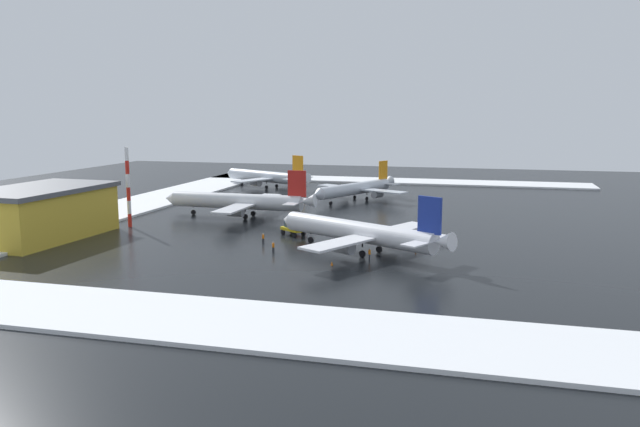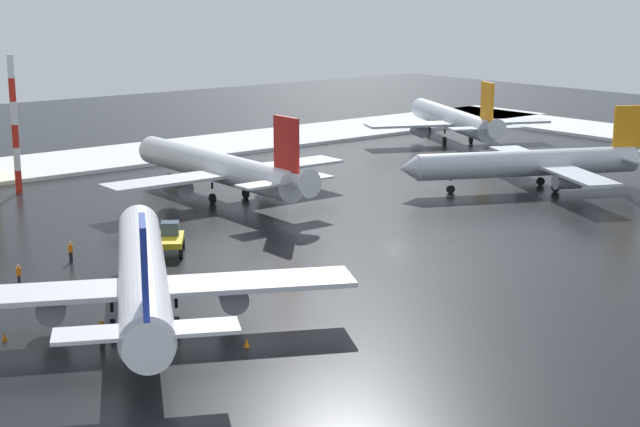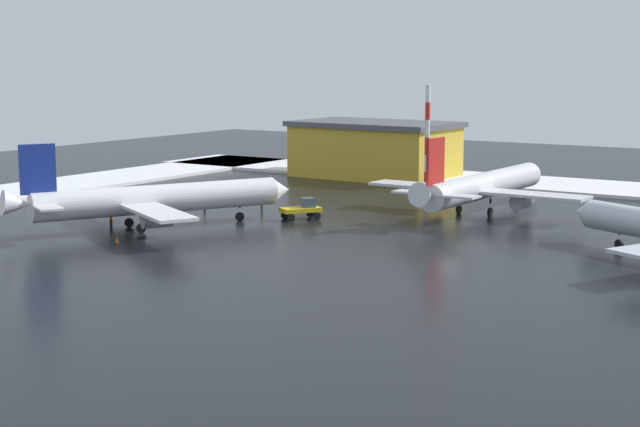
{
  "view_description": "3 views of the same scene",
  "coord_description": "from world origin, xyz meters",
  "px_view_note": "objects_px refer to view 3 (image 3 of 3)",
  "views": [
    {
      "loc": [
        123.32,
        26.71,
        21.43
      ],
      "look_at": [
        18.66,
        -0.81,
        3.64
      ],
      "focal_mm": 35.0,
      "sensor_mm": 36.0,
      "label": 1
    },
    {
      "loc": [
        61.85,
        64.42,
        21.71
      ],
      "look_at": [
        16.72,
        9.23,
        5.28
      ],
      "focal_mm": 55.0,
      "sensor_mm": 36.0,
      "label": 2
    },
    {
      "loc": [
        -41.28,
        88.43,
        18.4
      ],
      "look_at": [
        14.55,
        1.56,
        2.15
      ],
      "focal_mm": 55.0,
      "sensor_mm": 36.0,
      "label": 3
    }
  ],
  "objects_px": {
    "ground_crew_beside_wing": "(262,203)",
    "antenna_mast": "(427,137)",
    "airplane_parked_starboard": "(152,199)",
    "traffic_cone_mid_line": "(117,240)",
    "ground_crew_by_nose_gear": "(111,219)",
    "traffic_cone_near_nose": "(112,216)",
    "ground_crew_near_tug": "(205,203)",
    "airplane_far_rear": "(482,186)",
    "cargo_hangar": "(375,149)",
    "pushback_tug": "(303,208)"
  },
  "relations": [
    {
      "from": "airplane_far_rear",
      "to": "cargo_hangar",
      "type": "xyz_separation_m",
      "value": [
        28.91,
        -24.62,
        1.17
      ]
    },
    {
      "from": "cargo_hangar",
      "to": "traffic_cone_mid_line",
      "type": "xyz_separation_m",
      "value": [
        -5.59,
        62.89,
        -4.17
      ]
    },
    {
      "from": "pushback_tug",
      "to": "traffic_cone_mid_line",
      "type": "xyz_separation_m",
      "value": [
        7.84,
        22.32,
        -1.01
      ]
    },
    {
      "from": "airplane_far_rear",
      "to": "ground_crew_near_tug",
      "type": "relative_size",
      "value": 19.48
    },
    {
      "from": "airplane_far_rear",
      "to": "ground_crew_beside_wing",
      "type": "height_order",
      "value": "airplane_far_rear"
    },
    {
      "from": "ground_crew_by_nose_gear",
      "to": "airplane_far_rear",
      "type": "bearing_deg",
      "value": -49.82
    },
    {
      "from": "airplane_far_rear",
      "to": "pushback_tug",
      "type": "height_order",
      "value": "airplane_far_rear"
    },
    {
      "from": "cargo_hangar",
      "to": "antenna_mast",
      "type": "bearing_deg",
      "value": 149.9
    },
    {
      "from": "ground_crew_by_nose_gear",
      "to": "traffic_cone_near_nose",
      "type": "relative_size",
      "value": 3.11
    },
    {
      "from": "cargo_hangar",
      "to": "traffic_cone_near_nose",
      "type": "distance_m",
      "value": 52.78
    },
    {
      "from": "ground_crew_by_nose_gear",
      "to": "traffic_cone_near_nose",
      "type": "bearing_deg",
      "value": 37.37
    },
    {
      "from": "airplane_parked_starboard",
      "to": "ground_crew_by_nose_gear",
      "type": "bearing_deg",
      "value": 145.07
    },
    {
      "from": "traffic_cone_mid_line",
      "to": "airplane_far_rear",
      "type": "bearing_deg",
      "value": -121.36
    },
    {
      "from": "cargo_hangar",
      "to": "ground_crew_near_tug",
      "type": "bearing_deg",
      "value": 92.33
    },
    {
      "from": "ground_crew_by_nose_gear",
      "to": "ground_crew_beside_wing",
      "type": "bearing_deg",
      "value": -26.75
    },
    {
      "from": "airplane_parked_starboard",
      "to": "ground_crew_by_nose_gear",
      "type": "xyz_separation_m",
      "value": [
        4.16,
        2.12,
        -2.28
      ]
    },
    {
      "from": "ground_crew_beside_wing",
      "to": "antenna_mast",
      "type": "bearing_deg",
      "value": -118.2
    },
    {
      "from": "ground_crew_near_tug",
      "to": "airplane_far_rear",
      "type": "bearing_deg",
      "value": 35.72
    },
    {
      "from": "ground_crew_beside_wing",
      "to": "traffic_cone_near_nose",
      "type": "xyz_separation_m",
      "value": [
        11.28,
        14.31,
        -0.7
      ]
    },
    {
      "from": "ground_crew_near_tug",
      "to": "antenna_mast",
      "type": "distance_m",
      "value": 36.42
    },
    {
      "from": "ground_crew_beside_wing",
      "to": "ground_crew_near_tug",
      "type": "bearing_deg",
      "value": 19.24
    },
    {
      "from": "airplane_far_rear",
      "to": "ground_crew_beside_wing",
      "type": "xyz_separation_m",
      "value": [
        23.24,
        13.39,
        -2.3
      ]
    },
    {
      "from": "airplane_parked_starboard",
      "to": "traffic_cone_mid_line",
      "type": "relative_size",
      "value": 55.41
    },
    {
      "from": "airplane_parked_starboard",
      "to": "ground_crew_by_nose_gear",
      "type": "distance_m",
      "value": 5.2
    },
    {
      "from": "pushback_tug",
      "to": "traffic_cone_near_nose",
      "type": "xyz_separation_m",
      "value": [
        19.04,
        11.75,
        -1.01
      ]
    },
    {
      "from": "airplane_far_rear",
      "to": "cargo_hangar",
      "type": "relative_size",
      "value": 1.3
    },
    {
      "from": "ground_crew_beside_wing",
      "to": "antenna_mast",
      "type": "relative_size",
      "value": 0.11
    },
    {
      "from": "airplane_parked_starboard",
      "to": "cargo_hangar",
      "type": "relative_size",
      "value": 1.19
    },
    {
      "from": "airplane_far_rear",
      "to": "pushback_tug",
      "type": "xyz_separation_m",
      "value": [
        15.48,
        15.95,
        -1.99
      ]
    },
    {
      "from": "ground_crew_beside_wing",
      "to": "antenna_mast",
      "type": "distance_m",
      "value": 31.02
    },
    {
      "from": "traffic_cone_mid_line",
      "to": "ground_crew_near_tug",
      "type": "bearing_deg",
      "value": -74.49
    },
    {
      "from": "ground_crew_near_tug",
      "to": "antenna_mast",
      "type": "bearing_deg",
      "value": 72.67
    },
    {
      "from": "airplane_parked_starboard",
      "to": "ground_crew_beside_wing",
      "type": "xyz_separation_m",
      "value": [
        -2.68,
        -16.76,
        -2.28
      ]
    },
    {
      "from": "airplane_far_rear",
      "to": "antenna_mast",
      "type": "bearing_deg",
      "value": 45.58
    },
    {
      "from": "cargo_hangar",
      "to": "traffic_cone_mid_line",
      "type": "height_order",
      "value": "cargo_hangar"
    },
    {
      "from": "cargo_hangar",
      "to": "ground_crew_beside_wing",
      "type": "bearing_deg",
      "value": 101.18
    },
    {
      "from": "antenna_mast",
      "to": "traffic_cone_mid_line",
      "type": "height_order",
      "value": "antenna_mast"
    },
    {
      "from": "ground_crew_near_tug",
      "to": "ground_crew_beside_wing",
      "type": "distance_m",
      "value": 7.04
    },
    {
      "from": "airplane_parked_starboard",
      "to": "pushback_tug",
      "type": "distance_m",
      "value": 17.74
    },
    {
      "from": "ground_crew_by_nose_gear",
      "to": "ground_crew_beside_wing",
      "type": "xyz_separation_m",
      "value": [
        -6.84,
        -18.88,
        0.0
      ]
    },
    {
      "from": "antenna_mast",
      "to": "airplane_far_rear",
      "type": "bearing_deg",
      "value": 134.08
    },
    {
      "from": "airplane_far_rear",
      "to": "traffic_cone_mid_line",
      "type": "xyz_separation_m",
      "value": [
        23.32,
        38.27,
        -3.0
      ]
    },
    {
      "from": "ground_crew_by_nose_gear",
      "to": "traffic_cone_mid_line",
      "type": "xyz_separation_m",
      "value": [
        -6.76,
        6.01,
        -0.7
      ]
    },
    {
      "from": "pushback_tug",
      "to": "ground_crew_beside_wing",
      "type": "height_order",
      "value": "pushback_tug"
    },
    {
      "from": "airplane_far_rear",
      "to": "cargo_hangar",
      "type": "bearing_deg",
      "value": 51.09
    },
    {
      "from": "antenna_mast",
      "to": "traffic_cone_near_nose",
      "type": "bearing_deg",
      "value": 66.35
    },
    {
      "from": "traffic_cone_near_nose",
      "to": "traffic_cone_mid_line",
      "type": "distance_m",
      "value": 15.4
    },
    {
      "from": "antenna_mast",
      "to": "traffic_cone_mid_line",
      "type": "relative_size",
      "value": 27.12
    },
    {
      "from": "antenna_mast",
      "to": "traffic_cone_mid_line",
      "type": "xyz_separation_m",
      "value": [
        7.9,
        54.2,
        -7.18
      ]
    },
    {
      "from": "traffic_cone_mid_line",
      "to": "airplane_parked_starboard",
      "type": "bearing_deg",
      "value": -72.25
    }
  ]
}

